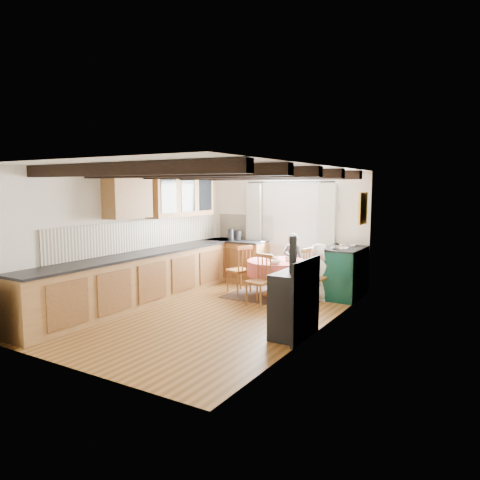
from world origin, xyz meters
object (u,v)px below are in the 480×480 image
Objects in this scene: chair_near at (259,280)px; chair_left at (239,269)px; child_far at (293,262)px; child_right at (319,272)px; aga_range at (343,272)px; cup at (287,259)px; dining_table at (277,278)px; chair_right at (316,275)px; cast_iron_stove at (292,287)px.

chair_near is 1.07m from chair_left.
chair_near is 1.37m from child_far.
aga_range is at bearing -47.38° from child_right.
child_right is at bearing 8.08° from cup.
dining_table is at bearing 101.39° from chair_near.
cup is at bearing 100.44° from chair_right.
aga_range is 10.58× the size of cup.
child_far reaches higher than chair_right.
cast_iron_stove is 2.85m from child_far.
aga_range is at bearing 92.42° from cast_iron_stove.
cup is (-0.58, -0.00, 0.25)m from chair_right.
child_right is (-0.42, 2.13, -0.18)m from cast_iron_stove.
aga_range reaches higher than dining_table.
dining_table is 1.26× the size of chair_near.
cast_iron_stove reaches higher than child_far.
child_far is (0.06, 0.59, 0.24)m from dining_table.
chair_right is at bearing 148.69° from child_right.
child_far reaches higher than aga_range.
dining_table is 11.51× the size of cup.
chair_right is 0.63m from cup.
child_far reaches higher than chair_near.
chair_left reaches higher than cup.
child_far reaches higher than dining_table.
dining_table is 1.18× the size of chair_right.
chair_right is (1.58, 0.12, 0.01)m from chair_left.
cast_iron_stove is (1.20, -1.24, 0.26)m from chair_near.
chair_near is 9.10× the size of cup.
chair_right is 0.65m from aga_range.
chair_left is 0.81× the size of child_far.
chair_right is 0.91m from child_far.
chair_left is at bearing 104.37° from chair_right.
chair_right reaches higher than dining_table.
aga_range is 0.90× the size of child_far.
cup reaches higher than dining_table.
child_right is at bearing 101.27° from cast_iron_stove.
dining_table is at bearing -170.55° from cup.
cup is (0.18, 0.80, 0.29)m from chair_near.
child_right is at bearing 147.91° from child_far.
aga_range is (1.11, 0.59, 0.14)m from dining_table.
chair_left is 1.58m from chair_right.
chair_near is at bearing -128.77° from aga_range.
aga_range is 1.06m from child_far.
cup is (0.20, 0.03, 0.39)m from dining_table.
cup is at bearing 104.39° from child_far.
chair_right reaches higher than chair_near.
cast_iron_stove is at bearing -63.31° from cup.
child_right is 0.64m from cup.
child_far is (0.04, 1.36, 0.13)m from chair_near.
child_far is at bearing 114.08° from cast_iron_stove.
chair_left is at bearing -174.06° from dining_table.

